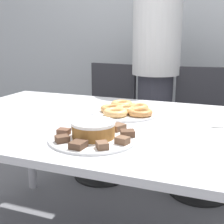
% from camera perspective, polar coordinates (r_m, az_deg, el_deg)
% --- Properties ---
extents(wall_back, '(8.00, 0.05, 2.60)m').
position_cam_1_polar(wall_back, '(2.99, 12.44, 17.11)').
color(wall_back, '#B2B7BC').
rests_on(wall_back, ground_plane).
extents(table, '(1.82, 1.06, 0.73)m').
position_cam_1_polar(table, '(1.48, 0.98, -4.37)').
color(table, silver).
rests_on(table, ground_plane).
extents(person_standing, '(0.36, 0.36, 1.69)m').
position_cam_1_polar(person_standing, '(2.40, 8.04, 8.33)').
color(person_standing, '#383842').
rests_on(person_standing, ground_plane).
extents(office_chair_left, '(0.49, 0.49, 0.89)m').
position_cam_1_polar(office_chair_left, '(2.51, -1.35, -2.18)').
color(office_chair_left, black).
rests_on(office_chair_left, ground_plane).
extents(office_chair_right, '(0.51, 0.51, 0.89)m').
position_cam_1_polar(office_chair_right, '(2.33, 16.07, -3.98)').
color(office_chair_right, black).
rests_on(office_chair_right, ground_plane).
extents(plate_cake, '(0.35, 0.35, 0.01)m').
position_cam_1_polar(plate_cake, '(1.22, -3.20, -4.83)').
color(plate_cake, white).
rests_on(plate_cake, table).
extents(plate_donuts, '(0.34, 0.34, 0.01)m').
position_cam_1_polar(plate_donuts, '(1.61, 2.42, -0.14)').
color(plate_donuts, white).
rests_on(plate_donuts, table).
extents(frosted_cake, '(0.17, 0.17, 0.06)m').
position_cam_1_polar(frosted_cake, '(1.21, -3.23, -3.17)').
color(frosted_cake, '#9E662D').
rests_on(frosted_cake, plate_cake).
extents(lamington_0, '(0.07, 0.06, 0.02)m').
position_cam_1_polar(lamington_0, '(1.22, 2.84, -3.89)').
color(lamington_0, '#513828').
rests_on(lamington_0, plate_cake).
extents(lamington_1, '(0.07, 0.07, 0.03)m').
position_cam_1_polar(lamington_1, '(1.30, 1.02, -2.79)').
color(lamington_1, brown).
rests_on(lamington_1, plate_cake).
extents(lamington_2, '(0.05, 0.06, 0.02)m').
position_cam_1_polar(lamington_2, '(1.34, -2.45, -2.41)').
color(lamington_2, brown).
rests_on(lamington_2, plate_cake).
extents(lamington_3, '(0.06, 0.06, 0.03)m').
position_cam_1_polar(lamington_3, '(1.32, -6.19, -2.60)').
color(lamington_3, brown).
rests_on(lamington_3, plate_cake).
extents(lamington_4, '(0.05, 0.05, 0.02)m').
position_cam_1_polar(lamington_4, '(1.26, -8.82, -3.57)').
color(lamington_4, brown).
rests_on(lamington_4, plate_cake).
extents(lamington_5, '(0.06, 0.06, 0.02)m').
position_cam_1_polar(lamington_5, '(1.17, -9.08, -4.86)').
color(lamington_5, '#513828').
rests_on(lamington_5, plate_cake).
extents(lamington_6, '(0.05, 0.06, 0.02)m').
position_cam_1_polar(lamington_6, '(1.11, -6.36, -5.94)').
color(lamington_6, '#513828').
rests_on(lamington_6, plate_cake).
extents(lamington_7, '(0.06, 0.06, 0.02)m').
position_cam_1_polar(lamington_7, '(1.10, -1.79, -6.09)').
color(lamington_7, brown).
rests_on(lamington_7, plate_cake).
extents(lamington_8, '(0.05, 0.05, 0.03)m').
position_cam_1_polar(lamington_8, '(1.14, 1.92, -5.19)').
color(lamington_8, brown).
rests_on(lamington_8, plate_cake).
extents(donut_0, '(0.11, 0.11, 0.03)m').
position_cam_1_polar(donut_0, '(1.60, 2.43, 0.56)').
color(donut_0, tan).
rests_on(donut_0, plate_donuts).
extents(donut_1, '(0.12, 0.12, 0.03)m').
position_cam_1_polar(donut_1, '(1.53, 0.64, -0.09)').
color(donut_1, '#E5AD66').
rests_on(donut_1, plate_donuts).
extents(donut_2, '(0.12, 0.12, 0.03)m').
position_cam_1_polar(donut_2, '(1.54, 5.17, -0.04)').
color(donut_2, '#C68447').
rests_on(donut_2, plate_donuts).
extents(donut_3, '(0.11, 0.11, 0.03)m').
position_cam_1_polar(donut_3, '(1.63, 4.84, 0.83)').
color(donut_3, '#D18E4C').
rests_on(donut_3, plate_donuts).
extents(donut_4, '(0.12, 0.12, 0.04)m').
position_cam_1_polar(donut_4, '(1.69, 1.80, 1.39)').
color(donut_4, tan).
rests_on(donut_4, plate_donuts).
extents(donut_5, '(0.12, 0.12, 0.03)m').
position_cam_1_polar(donut_5, '(1.61, -0.01, 0.63)').
color(donut_5, '#D18E4C').
rests_on(donut_5, plate_donuts).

